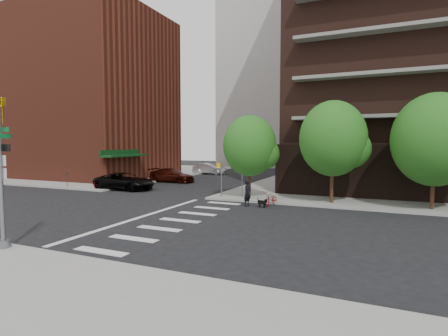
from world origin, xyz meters
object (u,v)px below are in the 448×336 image
object	(u,v)px
parked_car_black	(125,181)
scooter	(271,199)
traffic_signal	(2,183)
dog_walker	(247,193)
fire_hydrant	(96,184)
parked_car_silver	(210,169)
parked_car_maroon	(172,175)

from	to	relation	value
parked_car_black	scooter	world-z (taller)	parked_car_black
traffic_signal	dog_walker	bearing A→B (deg)	67.76
fire_hydrant	scooter	bearing A→B (deg)	-4.43
traffic_signal	parked_car_silver	distance (m)	35.06
fire_hydrant	parked_car_maroon	xyz separation A→B (m)	(2.88, 8.29, 0.19)
parked_car_silver	parked_car_black	bearing A→B (deg)	177.63
traffic_signal	fire_hydrant	world-z (taller)	traffic_signal
traffic_signal	parked_car_maroon	xyz separation A→B (m)	(-7.15, 23.59, -1.95)
parked_car_silver	dog_walker	xyz separation A→B (m)	(13.09, -21.04, 0.13)
parked_car_black	scooter	size ratio (longest dim) A/B	3.39
traffic_signal	scooter	bearing A→B (deg)	64.26
fire_hydrant	parked_car_silver	bearing A→B (deg)	83.04
dog_walker	parked_car_black	bearing A→B (deg)	89.99
fire_hydrant	parked_car_silver	distance (m)	18.99
parked_car_maroon	dog_walker	world-z (taller)	dog_walker
fire_hydrant	scooter	size ratio (longest dim) A/B	0.45
scooter	dog_walker	size ratio (longest dim) A/B	0.93
traffic_signal	parked_car_black	xyz separation A→B (m)	(-7.73, 16.49, -1.93)
fire_hydrant	parked_car_black	distance (m)	2.60
dog_walker	scooter	bearing A→B (deg)	-42.91
traffic_signal	parked_car_black	size ratio (longest dim) A/B	1.08
traffic_signal	parked_car_maroon	distance (m)	24.72
traffic_signal	fire_hydrant	bearing A→B (deg)	123.26
parked_car_maroon	dog_walker	distance (m)	16.32
traffic_signal	scooter	xyz separation A→B (m)	(6.75, 13.99, -2.27)
fire_hydrant	parked_car_black	xyz separation A→B (m)	(2.30, 1.20, 0.22)
fire_hydrant	dog_walker	distance (m)	15.55
parked_car_black	fire_hydrant	bearing A→B (deg)	115.50
fire_hydrant	dog_walker	bearing A→B (deg)	-8.09
parked_car_silver	scooter	size ratio (longest dim) A/B	2.80
traffic_signal	dog_walker	distance (m)	14.28
parked_car_maroon	parked_car_silver	distance (m)	10.57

